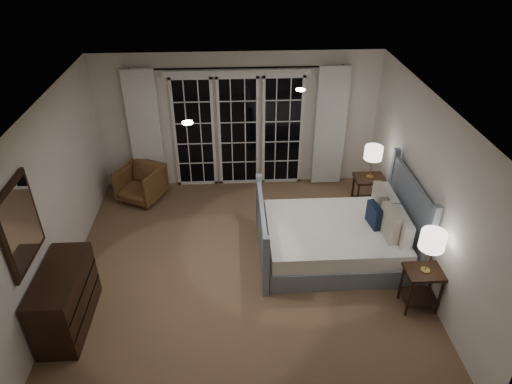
{
  "coord_description": "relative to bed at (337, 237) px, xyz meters",
  "views": [
    {
      "loc": [
        -0.1,
        -5.12,
        4.51
      ],
      "look_at": [
        0.21,
        0.41,
        1.05
      ],
      "focal_mm": 32.0,
      "sensor_mm": 36.0,
      "label": 1
    }
  ],
  "objects": [
    {
      "name": "floor",
      "position": [
        -1.42,
        -0.23,
        -0.32
      ],
      "size": [
        5.0,
        5.0,
        0.0
      ],
      "primitive_type": "plane",
      "color": "brown",
      "rests_on": "ground"
    },
    {
      "name": "ceiling",
      "position": [
        -1.42,
        -0.23,
        2.18
      ],
      "size": [
        5.0,
        5.0,
        0.0
      ],
      "primitive_type": "plane",
      "rotation": [
        3.14,
        0.0,
        0.0
      ],
      "color": "silver",
      "rests_on": "wall_back"
    },
    {
      "name": "wall_left",
      "position": [
        -3.92,
        -0.23,
        0.93
      ],
      "size": [
        0.02,
        5.0,
        2.5
      ],
      "primitive_type": "cube",
      "color": "white",
      "rests_on": "floor"
    },
    {
      "name": "wall_right",
      "position": [
        1.08,
        -0.23,
        0.93
      ],
      "size": [
        0.02,
        5.0,
        2.5
      ],
      "primitive_type": "cube",
      "color": "white",
      "rests_on": "floor"
    },
    {
      "name": "wall_back",
      "position": [
        -1.42,
        2.27,
        0.93
      ],
      "size": [
        5.0,
        0.02,
        2.5
      ],
      "primitive_type": "cube",
      "color": "white",
      "rests_on": "floor"
    },
    {
      "name": "wall_front",
      "position": [
        -1.42,
        -2.73,
        0.93
      ],
      "size": [
        5.0,
        0.02,
        2.5
      ],
      "primitive_type": "cube",
      "color": "white",
      "rests_on": "floor"
    },
    {
      "name": "french_doors",
      "position": [
        -1.42,
        2.23,
        0.77
      ],
      "size": [
        2.5,
        0.04,
        2.2
      ],
      "color": "black",
      "rests_on": "wall_back"
    },
    {
      "name": "curtain_rod",
      "position": [
        -1.42,
        2.17,
        1.93
      ],
      "size": [
        3.5,
        0.03,
        0.03
      ],
      "primitive_type": "cylinder",
      "rotation": [
        0.0,
        1.57,
        0.0
      ],
      "color": "black",
      "rests_on": "wall_back"
    },
    {
      "name": "curtain_left",
      "position": [
        -3.07,
        2.15,
        0.83
      ],
      "size": [
        0.55,
        0.1,
        2.25
      ],
      "primitive_type": "cube",
      "color": "white",
      "rests_on": "curtain_rod"
    },
    {
      "name": "curtain_right",
      "position": [
        0.23,
        2.15,
        0.83
      ],
      "size": [
        0.55,
        0.1,
        2.25
      ],
      "primitive_type": "cube",
      "color": "white",
      "rests_on": "curtain_rod"
    },
    {
      "name": "downlight_a",
      "position": [
        -0.62,
        0.37,
        2.17
      ],
      "size": [
        0.12,
        0.12,
        0.01
      ],
      "primitive_type": "cylinder",
      "color": "white",
      "rests_on": "ceiling"
    },
    {
      "name": "downlight_b",
      "position": [
        -2.02,
        -0.63,
        2.17
      ],
      "size": [
        0.12,
        0.12,
        0.01
      ],
      "primitive_type": "cylinder",
      "color": "white",
      "rests_on": "ceiling"
    },
    {
      "name": "bed",
      "position": [
        0.0,
        0.0,
        0.0
      ],
      "size": [
        2.19,
        1.57,
        1.28
      ],
      "color": "slate",
      "rests_on": "floor"
    },
    {
      "name": "nightstand_left",
      "position": [
        0.86,
        -1.12,
        0.08
      ],
      "size": [
        0.47,
        0.38,
        0.62
      ],
      "color": "black",
      "rests_on": "floor"
    },
    {
      "name": "nightstand_right",
      "position": [
        0.76,
        1.17,
        0.11
      ],
      "size": [
        0.51,
        0.41,
        0.66
      ],
      "color": "black",
      "rests_on": "floor"
    },
    {
      "name": "lamp_left",
      "position": [
        0.86,
        -1.12,
        0.77
      ],
      "size": [
        0.31,
        0.31,
        0.6
      ],
      "color": "tan",
      "rests_on": "nightstand_left"
    },
    {
      "name": "lamp_right",
      "position": [
        0.76,
        1.17,
        0.79
      ],
      "size": [
        0.3,
        0.3,
        0.57
      ],
      "color": "tan",
      "rests_on": "nightstand_right"
    },
    {
      "name": "armchair",
      "position": [
        -3.19,
        1.75,
        0.0
      ],
      "size": [
        0.95,
        0.95,
        0.65
      ],
      "primitive_type": "imported",
      "rotation": [
        0.0,
        0.0,
        -0.46
      ],
      "color": "brown",
      "rests_on": "floor"
    },
    {
      "name": "dresser",
      "position": [
        -3.65,
        -1.16,
        0.09
      ],
      "size": [
        0.5,
        1.18,
        0.84
      ],
      "color": "black",
      "rests_on": "floor"
    },
    {
      "name": "mirror",
      "position": [
        -3.88,
        -1.16,
        1.23
      ],
      "size": [
        0.05,
        0.85,
        1.0
      ],
      "color": "black",
      "rests_on": "wall_left"
    }
  ]
}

